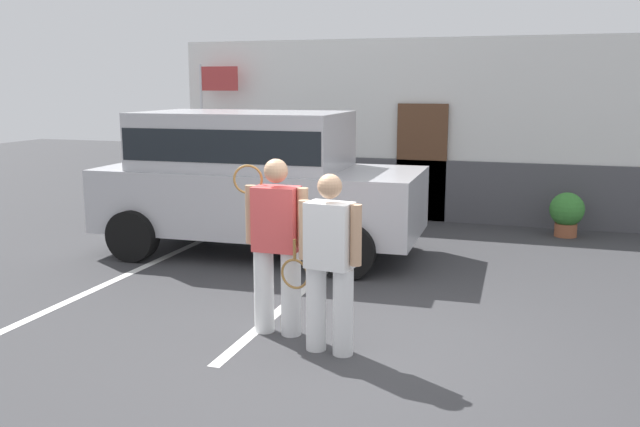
{
  "coord_description": "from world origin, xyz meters",
  "views": [
    {
      "loc": [
        1.64,
        -5.76,
        2.43
      ],
      "look_at": [
        -0.61,
        1.2,
        1.05
      ],
      "focal_mm": 38.38,
      "sensor_mm": 36.0,
      "label": 1
    }
  ],
  "objects_px": {
    "flag_pole": "(211,109)",
    "tennis_player_man": "(276,244)",
    "parked_suv": "(253,175)",
    "tennis_player_woman": "(329,262)",
    "potted_plant_by_porch": "(567,212)"
  },
  "relations": [
    {
      "from": "parked_suv",
      "to": "tennis_player_woman",
      "type": "bearing_deg",
      "value": -58.39
    },
    {
      "from": "parked_suv",
      "to": "potted_plant_by_porch",
      "type": "distance_m",
      "value": 5.13
    },
    {
      "from": "parked_suv",
      "to": "flag_pole",
      "type": "distance_m",
      "value": 3.7
    },
    {
      "from": "parked_suv",
      "to": "flag_pole",
      "type": "relative_size",
      "value": 1.65
    },
    {
      "from": "tennis_player_woman",
      "to": "potted_plant_by_porch",
      "type": "bearing_deg",
      "value": -102.4
    },
    {
      "from": "tennis_player_man",
      "to": "tennis_player_woman",
      "type": "relative_size",
      "value": 1.05
    },
    {
      "from": "parked_suv",
      "to": "potted_plant_by_porch",
      "type": "relative_size",
      "value": 6.43
    },
    {
      "from": "flag_pole",
      "to": "potted_plant_by_porch",
      "type": "bearing_deg",
      "value": -3.39
    },
    {
      "from": "tennis_player_man",
      "to": "potted_plant_by_porch",
      "type": "bearing_deg",
      "value": -116.93
    },
    {
      "from": "tennis_player_man",
      "to": "parked_suv",
      "type": "bearing_deg",
      "value": -62.56
    },
    {
      "from": "parked_suv",
      "to": "potted_plant_by_porch",
      "type": "bearing_deg",
      "value": 28.34
    },
    {
      "from": "potted_plant_by_porch",
      "to": "flag_pole",
      "type": "distance_m",
      "value": 6.72
    },
    {
      "from": "flag_pole",
      "to": "tennis_player_man",
      "type": "bearing_deg",
      "value": -58.23
    },
    {
      "from": "parked_suv",
      "to": "tennis_player_woman",
      "type": "distance_m",
      "value": 3.98
    },
    {
      "from": "tennis_player_woman",
      "to": "flag_pole",
      "type": "height_order",
      "value": "flag_pole"
    }
  ]
}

